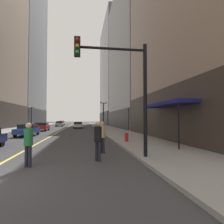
% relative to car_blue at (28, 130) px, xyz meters
% --- Properties ---
extents(ground_plane, '(200.00, 200.00, 0.00)m').
position_rel_car_blue_xyz_m(ground_plane, '(2.62, 17.80, -0.72)').
color(ground_plane, '#38383A').
extents(sidewalk_left, '(4.50, 78.00, 0.15)m').
position_rel_car_blue_xyz_m(sidewalk_left, '(-5.63, 17.80, -0.65)').
color(sidewalk_left, gray).
rests_on(sidewalk_left, ground).
extents(sidewalk_right, '(4.50, 78.00, 0.15)m').
position_rel_car_blue_xyz_m(sidewalk_right, '(10.87, 17.80, -0.65)').
color(sidewalk_right, gray).
rests_on(sidewalk_right, ground).
extents(lane_centre_stripe, '(0.16, 70.00, 0.01)m').
position_rel_car_blue_xyz_m(lane_centre_stripe, '(2.62, 17.80, -0.72)').
color(lane_centre_stripe, '#E5D64C').
rests_on(lane_centre_stripe, ground).
extents(building_left_far, '(13.11, 26.00, 67.54)m').
position_rel_car_blue_xyz_m(building_left_far, '(-14.35, 42.80, 32.96)').
color(building_left_far, slate).
rests_on(building_left_far, ground).
extents(building_right_mid, '(13.54, 24.00, 30.44)m').
position_rel_car_blue_xyz_m(building_right_mid, '(19.78, 17.30, 14.44)').
color(building_right_mid, gray).
rests_on(building_right_mid, ground).
extents(building_right_far, '(13.20, 26.00, 34.95)m').
position_rel_car_blue_xyz_m(building_right_far, '(19.62, 42.80, 16.69)').
color(building_right_far, '#4C515B').
rests_on(building_right_far, ground).
extents(storefront_awning_right, '(1.60, 6.52, 3.12)m').
position_rel_car_blue_xyz_m(storefront_awning_right, '(12.31, -9.24, 2.27)').
color(storefront_awning_right, navy).
rests_on(storefront_awning_right, ground).
extents(car_blue, '(1.84, 4.66, 1.32)m').
position_rel_car_blue_xyz_m(car_blue, '(0.00, 0.00, 0.00)').
color(car_blue, navy).
rests_on(car_blue, ground).
extents(car_red, '(1.96, 4.10, 1.32)m').
position_rel_car_blue_xyz_m(car_red, '(-0.36, 9.45, -0.00)').
color(car_red, '#B21919').
rests_on(car_red, ground).
extents(car_white, '(1.93, 4.59, 1.32)m').
position_rel_car_blue_xyz_m(car_white, '(5.14, 17.71, -0.00)').
color(car_white, silver).
rests_on(car_white, ground).
extents(car_silver, '(1.93, 4.06, 1.32)m').
position_rel_car_blue_xyz_m(car_silver, '(0.31, 28.08, -0.00)').
color(car_silver, '#B7B7BC').
rests_on(car_silver, ground).
extents(car_yellow, '(1.94, 4.53, 1.32)m').
position_rel_car_blue_xyz_m(car_yellow, '(-0.20, 38.00, -0.00)').
color(car_yellow, yellow).
rests_on(car_yellow, ground).
extents(pedestrian_in_tan_trench, '(0.48, 0.48, 1.78)m').
position_rel_car_blue_xyz_m(pedestrian_in_tan_trench, '(7.18, -12.02, 0.32)').
color(pedestrian_in_tan_trench, black).
rests_on(pedestrian_in_tan_trench, ground).
extents(pedestrian_in_green_parka, '(0.45, 0.45, 1.76)m').
position_rel_car_blue_xyz_m(pedestrian_in_green_parka, '(3.95, -14.77, 0.31)').
color(pedestrian_in_green_parka, black).
rests_on(pedestrian_in_green_parka, ground).
extents(pedestrian_in_black_coat, '(0.48, 0.48, 1.81)m').
position_rel_car_blue_xyz_m(pedestrian_in_black_coat, '(6.77, -14.06, 0.34)').
color(pedestrian_in_black_coat, black).
rests_on(pedestrian_in_black_coat, ground).
extents(traffic_light_near_right, '(3.43, 0.35, 5.65)m').
position_rel_car_blue_xyz_m(traffic_light_near_right, '(7.97, -14.07, 3.02)').
color(traffic_light_near_right, black).
rests_on(traffic_light_near_right, ground).
extents(street_lamp_left_far, '(1.06, 0.36, 4.43)m').
position_rel_car_blue_xyz_m(street_lamp_left_far, '(-3.78, 16.72, 2.54)').
color(street_lamp_left_far, black).
rests_on(street_lamp_left_far, ground).
extents(street_lamp_right_mid, '(1.06, 0.36, 4.43)m').
position_rel_car_blue_xyz_m(street_lamp_right_mid, '(9.02, 4.63, 2.54)').
color(street_lamp_right_mid, black).
rests_on(street_lamp_right_mid, ground).
extents(fire_hydrant_right, '(0.28, 0.28, 0.80)m').
position_rel_car_blue_xyz_m(fire_hydrant_right, '(9.52, -7.96, -0.32)').
color(fire_hydrant_right, red).
rests_on(fire_hydrant_right, ground).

